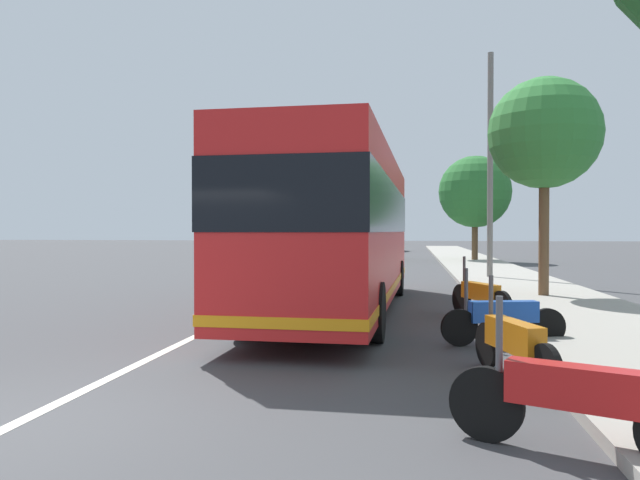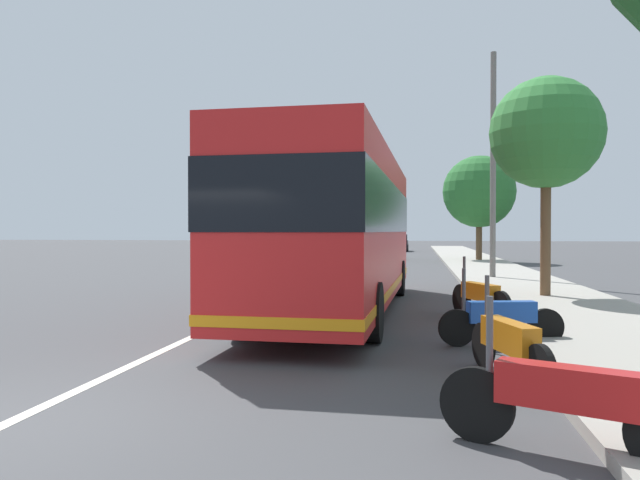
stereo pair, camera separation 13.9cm
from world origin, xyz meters
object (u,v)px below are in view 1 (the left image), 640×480
object	(u,v)px
motorcycle_mid_row	(480,296)
car_side_street	(380,249)
car_ahead_same_lane	(347,243)
roadside_tree_mid_block	(544,134)
motorcycle_angled	(513,343)
utility_pole	(490,167)
motorcycle_far_end	(503,317)
roadside_tree_far_block	(475,192)
motorcycle_nearest_curb	(575,399)
coach_bus	(341,226)
car_behind_bus	(394,243)

from	to	relation	value
motorcycle_mid_row	car_side_street	distance (m)	26.83
car_ahead_same_lane	roadside_tree_mid_block	bearing A→B (deg)	12.71
roadside_tree_mid_block	motorcycle_angled	bearing A→B (deg)	165.98
car_ahead_same_lane	utility_pole	xyz separation A→B (m)	(-34.57, -9.15, 3.53)
motorcycle_far_end	car_side_street	xyz separation A→B (m)	(29.39, 3.50, 0.21)
utility_pole	roadside_tree_far_block	bearing A→B (deg)	-3.54
motorcycle_nearest_curb	motorcycle_angled	xyz separation A→B (m)	(2.50, 0.07, -0.01)
motorcycle_angled	roadside_tree_far_block	xyz separation A→B (m)	(28.86, -2.48, 3.72)
roadside_tree_mid_block	utility_pole	distance (m)	6.38
roadside_tree_far_block	coach_bus	bearing A→B (deg)	166.97
roadside_tree_far_block	utility_pole	size ratio (longest dim) A/B	0.75
coach_bus	motorcycle_mid_row	world-z (taller)	coach_bus
motorcycle_angled	motorcycle_mid_row	bearing A→B (deg)	-19.33
coach_bus	car_behind_bus	bearing A→B (deg)	1.70
motorcycle_nearest_curb	motorcycle_far_end	distance (m)	4.79
motorcycle_mid_row	utility_pole	bearing A→B (deg)	-33.58
coach_bus	motorcycle_angled	size ratio (longest dim) A/B	5.61
car_side_street	car_ahead_same_lane	bearing A→B (deg)	12.39
motorcycle_nearest_curb	utility_pole	size ratio (longest dim) A/B	0.23
motorcycle_far_end	car_ahead_same_lane	world-z (taller)	car_ahead_same_lane
motorcycle_nearest_curb	motorcycle_angled	bearing A→B (deg)	-64.66
car_behind_bus	motorcycle_mid_row	bearing A→B (deg)	-176.06
car_ahead_same_lane	motorcycle_mid_row	bearing A→B (deg)	9.05
motorcycle_angled	car_ahead_same_lane	xyz separation A→B (m)	(49.84, 7.51, 0.24)
motorcycle_far_end	utility_pole	bearing A→B (deg)	-109.41
motorcycle_far_end	roadside_tree_far_block	world-z (taller)	roadside_tree_far_block
motorcycle_mid_row	car_ahead_same_lane	world-z (taller)	car_ahead_same_lane
car_ahead_same_lane	motorcycle_far_end	bearing A→B (deg)	8.55
motorcycle_nearest_curb	coach_bus	bearing A→B (deg)	-47.27
car_side_street	utility_pole	xyz separation A→B (m)	(-16.41, -4.93, 3.56)
utility_pole	car_behind_bus	bearing A→B (deg)	8.06
motorcycle_nearest_curb	roadside_tree_mid_block	distance (m)	12.26
motorcycle_angled	utility_pole	distance (m)	15.81
car_side_street	roadside_tree_mid_block	xyz separation A→B (m)	(-22.76, -5.52, 3.73)
roadside_tree_mid_block	utility_pole	bearing A→B (deg)	5.28
coach_bus	motorcycle_mid_row	size ratio (longest dim) A/B	5.67
car_behind_bus	car_ahead_same_lane	distance (m)	5.28
motorcycle_mid_row	roadside_tree_far_block	xyz separation A→B (m)	(23.79, -2.32, 3.70)
motorcycle_far_end	motorcycle_mid_row	size ratio (longest dim) A/B	0.99
coach_bus	car_ahead_same_lane	bearing A→B (deg)	7.68
motorcycle_angled	roadside_tree_far_block	size ratio (longest dim) A/B	0.32
car_behind_bus	roadside_tree_far_block	bearing A→B (deg)	-163.94
car_ahead_same_lane	roadside_tree_mid_block	world-z (taller)	roadside_tree_mid_block
coach_bus	roadside_tree_mid_block	distance (m)	6.37
car_side_street	motorcycle_far_end	bearing A→B (deg)	-173.87
motorcycle_mid_row	car_side_street	bearing A→B (deg)	-17.94
roadside_tree_mid_block	roadside_tree_far_block	size ratio (longest dim) A/B	0.93
motorcycle_angled	roadside_tree_far_block	distance (m)	29.20
motorcycle_angled	motorcycle_far_end	xyz separation A→B (m)	(2.29, -0.21, -0.01)
motorcycle_nearest_curb	utility_pole	distance (m)	18.22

